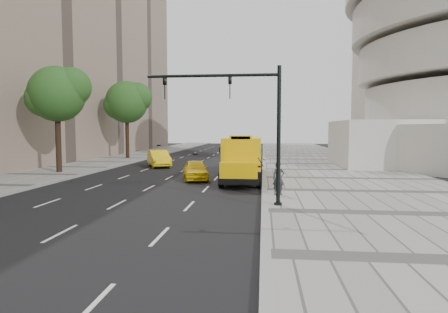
# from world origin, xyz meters

# --- Properties ---
(ground) EXTENTS (140.00, 140.00, 0.00)m
(ground) POSITION_xyz_m (0.00, 0.00, 0.00)
(ground) COLOR black
(ground) RESTS_ON ground
(sidewalk_museum) EXTENTS (12.00, 140.00, 0.15)m
(sidewalk_museum) POSITION_xyz_m (12.00, 0.00, 0.07)
(sidewalk_museum) COLOR gray
(sidewalk_museum) RESTS_ON ground
(sidewalk_far) EXTENTS (6.00, 140.00, 0.15)m
(sidewalk_far) POSITION_xyz_m (-11.00, 0.00, 0.07)
(sidewalk_far) COLOR gray
(sidewalk_far) RESTS_ON ground
(curb_museum) EXTENTS (0.30, 140.00, 0.15)m
(curb_museum) POSITION_xyz_m (6.00, 0.00, 0.07)
(curb_museum) COLOR gray
(curb_museum) RESTS_ON ground
(curb_far) EXTENTS (0.30, 140.00, 0.15)m
(curb_far) POSITION_xyz_m (-8.00, 0.00, 0.07)
(curb_far) COLOR gray
(curb_far) RESTS_ON ground
(building_far) EXTENTS (10.00, 80.00, 32.00)m
(building_far) POSITION_xyz_m (-19.00, 10.00, 16.00)
(building_far) COLOR gray
(building_far) RESTS_ON ground
(tree_b) EXTENTS (4.96, 4.41, 8.60)m
(tree_b) POSITION_xyz_m (-10.42, 1.56, 6.43)
(tree_b) COLOR black
(tree_b) RESTS_ON ground
(tree_c) EXTENTS (5.67, 5.04, 9.40)m
(tree_c) POSITION_xyz_m (-10.40, 16.93, 6.92)
(tree_c) COLOR black
(tree_c) RESTS_ON ground
(school_bus) EXTENTS (2.96, 11.56, 3.19)m
(school_bus) POSITION_xyz_m (4.50, 0.60, 1.76)
(school_bus) COLOR #E0AC03
(school_bus) RESTS_ON ground
(taxi_near) EXTENTS (2.62, 4.42, 1.41)m
(taxi_near) POSITION_xyz_m (1.12, -0.81, 0.70)
(taxi_near) COLOR yellow
(taxi_near) RESTS_ON ground
(taxi_far) EXTENTS (3.55, 5.08, 1.59)m
(taxi_far) POSITION_xyz_m (-4.08, 8.08, 0.79)
(taxi_far) COLOR yellow
(taxi_far) RESTS_ON ground
(pedestrian) EXTENTS (0.69, 0.52, 1.71)m
(pedestrian) POSITION_xyz_m (6.72, -7.35, 1.00)
(pedestrian) COLOR #2B2B32
(pedestrian) RESTS_ON sidewalk_museum
(traffic_signal) EXTENTS (6.18, 0.36, 6.40)m
(traffic_signal) POSITION_xyz_m (5.19, -10.01, 4.09)
(traffic_signal) COLOR black
(traffic_signal) RESTS_ON ground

